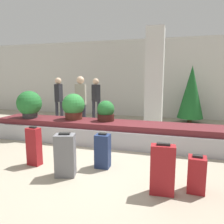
% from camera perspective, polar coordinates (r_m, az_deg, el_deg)
% --- Properties ---
extents(ground_plane, '(18.00, 18.00, 0.00)m').
position_cam_1_polar(ground_plane, '(4.23, -6.11, -14.02)').
color(ground_plane, '#9E937F').
extents(back_wall, '(18.00, 0.06, 3.20)m').
position_cam_1_polar(back_wall, '(9.32, 7.15, 8.67)').
color(back_wall, beige).
rests_on(back_wall, ground_plane).
extents(carousel, '(6.50, 0.96, 0.55)m').
position_cam_1_polar(carousel, '(5.53, 0.00, -5.49)').
color(carousel, '#9E9EA3').
rests_on(carousel, ground_plane).
extents(pillar, '(0.56, 0.56, 3.20)m').
position_cam_1_polar(pillar, '(7.24, 11.01, 8.48)').
color(pillar, silver).
rests_on(pillar, ground_plane).
extents(suitcase_0, '(0.38, 0.33, 0.75)m').
position_cam_1_polar(suitcase_0, '(3.81, -12.12, -10.95)').
color(suitcase_0, slate).
rests_on(suitcase_0, ground_plane).
extents(suitcase_2, '(0.35, 0.20, 0.75)m').
position_cam_1_polar(suitcase_2, '(3.26, 13.03, -14.48)').
color(suitcase_2, maroon).
rests_on(suitcase_2, ground_plane).
extents(suitcase_3, '(0.27, 0.23, 0.65)m').
position_cam_1_polar(suitcase_3, '(4.08, -2.44, -10.11)').
color(suitcase_3, navy).
rests_on(suitcase_3, ground_plane).
extents(suitcase_4, '(0.26, 0.26, 0.55)m').
position_cam_1_polar(suitcase_4, '(3.51, 21.20, -14.91)').
color(suitcase_4, maroon).
rests_on(suitcase_4, ground_plane).
extents(suitcase_5, '(0.27, 0.19, 0.75)m').
position_cam_1_polar(suitcase_5, '(4.42, -19.70, -8.47)').
color(suitcase_5, maroon).
rests_on(suitcase_5, ground_plane).
extents(potted_plant_0, '(0.60, 0.60, 0.68)m').
position_cam_1_polar(potted_plant_0, '(5.87, -10.02, 1.40)').
color(potted_plant_0, '#4C2319').
rests_on(potted_plant_0, carousel).
extents(potted_plant_1, '(0.44, 0.44, 0.52)m').
position_cam_1_polar(potted_plant_1, '(5.56, -1.64, 0.15)').
color(potted_plant_1, '#381914').
rests_on(potted_plant_1, carousel).
extents(potted_plant_2, '(0.67, 0.67, 0.74)m').
position_cam_1_polar(potted_plant_2, '(6.39, -20.78, 1.92)').
color(potted_plant_2, '#2D2D2D').
rests_on(potted_plant_2, carousel).
extents(traveler_0, '(0.34, 0.24, 1.68)m').
position_cam_1_polar(traveler_0, '(6.88, -8.17, 3.57)').
color(traveler_0, '#282833').
rests_on(traveler_0, ground_plane).
extents(traveler_1, '(0.31, 0.33, 1.64)m').
position_cam_1_polar(traveler_1, '(8.16, -13.74, 4.04)').
color(traveler_1, '#282833').
rests_on(traveler_1, ground_plane).
extents(traveler_2, '(0.36, 0.33, 1.61)m').
position_cam_1_polar(traveler_2, '(8.06, -4.21, 4.09)').
color(traveler_2, '#282833').
rests_on(traveler_2, ground_plane).
extents(decorated_tree, '(0.92, 0.92, 2.07)m').
position_cam_1_polar(decorated_tree, '(8.40, 20.00, 4.92)').
color(decorated_tree, '#4C331E').
rests_on(decorated_tree, ground_plane).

